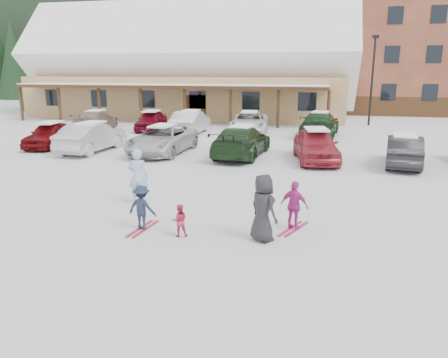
% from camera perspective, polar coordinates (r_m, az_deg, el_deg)
% --- Properties ---
extents(ground, '(160.00, 160.00, 0.00)m').
position_cam_1_polar(ground, '(12.88, -2.28, -5.32)').
color(ground, silver).
rests_on(ground, ground).
extents(day_lodge, '(29.12, 12.50, 10.38)m').
position_cam_1_polar(day_lodge, '(41.50, -4.60, 13.71)').
color(day_lodge, tan).
rests_on(day_lodge, ground).
extents(alpine_hotel, '(31.48, 14.01, 21.48)m').
position_cam_1_polar(alpine_hotel, '(51.14, 26.41, 17.71)').
color(alpine_hotel, brown).
rests_on(alpine_hotel, ground).
extents(lamp_post, '(0.50, 0.25, 6.71)m').
position_cam_1_polar(lamp_post, '(35.83, 18.82, 12.65)').
color(lamp_post, black).
rests_on(lamp_post, ground).
extents(conifer_0, '(4.40, 4.40, 10.20)m').
position_cam_1_polar(conifer_0, '(50.90, -23.19, 14.71)').
color(conifer_0, black).
rests_on(conifer_0, ground).
extents(conifer_2, '(5.28, 5.28, 12.24)m').
position_cam_1_polar(conifer_2, '(63.17, -19.89, 15.74)').
color(conifer_2, black).
rests_on(conifer_2, ground).
extents(conifer_3, '(3.96, 3.96, 9.18)m').
position_cam_1_polar(conifer_3, '(55.80, 16.00, 14.56)').
color(conifer_3, black).
rests_on(conifer_3, ground).
extents(adult_skier, '(0.72, 0.53, 1.83)m').
position_cam_1_polar(adult_skier, '(14.41, -11.17, 0.34)').
color(adult_skier, '#9FB8DE').
rests_on(adult_skier, ground).
extents(toddler_red, '(0.51, 0.45, 0.88)m').
position_cam_1_polar(toddler_red, '(11.56, -5.83, -5.41)').
color(toddler_red, '#C22A4C').
rests_on(toddler_red, ground).
extents(child_navy, '(0.86, 0.56, 1.25)m').
position_cam_1_polar(child_navy, '(12.14, -10.66, -3.69)').
color(child_navy, '#1A2439').
rests_on(child_navy, ground).
extents(skis_child_navy, '(0.38, 1.41, 0.03)m').
position_cam_1_polar(skis_child_navy, '(12.34, -10.53, -6.38)').
color(skis_child_navy, maroon).
rests_on(skis_child_navy, ground).
extents(child_magenta, '(0.87, 0.62, 1.37)m').
position_cam_1_polar(child_magenta, '(12.05, 9.19, -3.44)').
color(child_magenta, '#BB278C').
rests_on(child_magenta, ground).
extents(skis_child_magenta, '(0.72, 1.37, 0.03)m').
position_cam_1_polar(skis_child_magenta, '(12.27, 9.07, -6.43)').
color(skis_child_magenta, maroon).
rests_on(skis_child_magenta, ground).
extents(bystander_dark, '(1.01, 0.99, 1.75)m').
position_cam_1_polar(bystander_dark, '(11.13, 5.12, -3.78)').
color(bystander_dark, '#242426').
rests_on(bystander_dark, ground).
extents(parked_car_0, '(2.06, 4.24, 1.39)m').
position_cam_1_polar(parked_car_0, '(26.44, -21.78, 5.39)').
color(parked_car_0, maroon).
rests_on(parked_car_0, ground).
extents(parked_car_1, '(1.92, 4.77, 1.54)m').
position_cam_1_polar(parked_car_1, '(24.28, -16.91, 5.26)').
color(parked_car_1, '#ADACB1').
rests_on(parked_car_1, ground).
extents(parked_car_2, '(2.67, 5.34, 1.45)m').
position_cam_1_polar(parked_car_2, '(23.00, -8.01, 5.15)').
color(parked_car_2, '#BABABA').
rests_on(parked_car_2, ground).
extents(parked_car_3, '(2.54, 5.40, 1.52)m').
position_cam_1_polar(parked_car_3, '(21.95, 2.30, 4.94)').
color(parked_car_3, '#1C341A').
rests_on(parked_car_3, ground).
extents(parked_car_4, '(2.59, 4.80, 1.55)m').
position_cam_1_polar(parked_car_4, '(21.21, 11.89, 4.36)').
color(parked_car_4, '#AA2A38').
rests_on(parked_car_4, ground).
extents(parked_car_5, '(2.05, 4.39, 1.39)m').
position_cam_1_polar(parked_car_5, '(21.36, 22.45, 3.43)').
color(parked_car_5, black).
rests_on(parked_car_5, ground).
extents(parked_car_7, '(2.59, 5.04, 1.40)m').
position_cam_1_polar(parked_car_7, '(32.78, -16.41, 7.36)').
color(parked_car_7, gray).
rests_on(parked_car_7, ground).
extents(parked_car_8, '(2.09, 4.24, 1.39)m').
position_cam_1_polar(parked_car_8, '(31.67, -9.49, 7.52)').
color(parked_car_8, maroon).
rests_on(parked_car_8, ground).
extents(parked_car_9, '(1.71, 4.76, 1.56)m').
position_cam_1_polar(parked_car_9, '(29.72, -4.40, 7.40)').
color(parked_car_9, silver).
rests_on(parked_car_9, ground).
extents(parked_car_10, '(2.92, 5.48, 1.47)m').
position_cam_1_polar(parked_car_10, '(30.01, 3.32, 7.39)').
color(parked_car_10, white).
rests_on(parked_car_10, ground).
extents(parked_car_11, '(2.71, 5.58, 1.56)m').
position_cam_1_polar(parked_car_11, '(29.29, 12.40, 7.01)').
color(parked_car_11, '#1B3C20').
rests_on(parked_car_11, ground).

